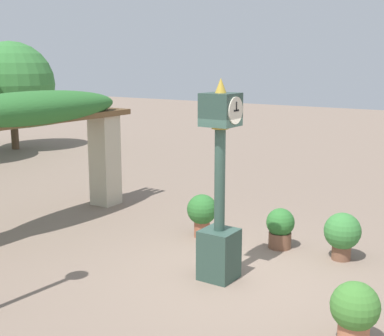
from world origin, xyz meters
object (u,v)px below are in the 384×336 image
(potted_plant_near_right, at_px, (342,233))
(potted_plant_near_left, at_px, (355,311))
(pedestal_clock, at_px, (220,199))
(potted_plant_far_left, at_px, (202,212))
(potted_plant_far_right, at_px, (280,227))

(potted_plant_near_right, bearing_deg, potted_plant_near_left, -159.02)
(pedestal_clock, bearing_deg, potted_plant_near_left, -109.76)
(potted_plant_near_left, distance_m, potted_plant_far_left, 4.34)
(potted_plant_near_left, xyz_separation_m, potted_plant_far_left, (2.37, 3.64, 0.05))
(pedestal_clock, bearing_deg, potted_plant_near_right, -35.60)
(potted_plant_near_right, distance_m, potted_plant_far_left, 2.63)
(potted_plant_near_left, distance_m, potted_plant_far_right, 3.40)
(potted_plant_near_left, relative_size, potted_plant_far_left, 0.96)
(pedestal_clock, relative_size, potted_plant_far_right, 4.21)
(potted_plant_near_left, height_order, potted_plant_far_right, potted_plant_near_left)
(potted_plant_near_left, xyz_separation_m, potted_plant_near_right, (2.69, 1.03, 0.02))
(pedestal_clock, bearing_deg, potted_plant_far_left, 40.11)
(potted_plant_far_left, distance_m, potted_plant_far_right, 1.52)
(potted_plant_near_left, relative_size, potted_plant_near_right, 0.98)
(potted_plant_far_left, bearing_deg, potted_plant_far_right, -79.86)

